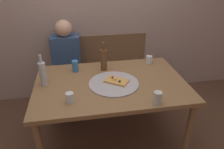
{
  "coord_description": "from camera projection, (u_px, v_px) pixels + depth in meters",
  "views": [
    {
      "loc": [
        -0.29,
        -1.76,
        1.78
      ],
      "look_at": [
        0.02,
        0.06,
        0.79
      ],
      "focal_mm": 33.63,
      "sensor_mm": 36.0,
      "label": 1
    }
  ],
  "objects": [
    {
      "name": "beer_bottle",
      "position": [
        104.0,
        60.0,
        2.24
      ],
      "size": [
        0.07,
        0.07,
        0.31
      ],
      "color": "brown",
      "rests_on": "dining_table"
    },
    {
      "name": "dining_table",
      "position": [
        111.0,
        88.0,
        2.1
      ],
      "size": [
        1.47,
        0.96,
        0.74
      ],
      "color": "olive",
      "rests_on": "ground_plane"
    },
    {
      "name": "chair_right",
      "position": [
        131.0,
        62.0,
        3.0
      ],
      "size": [
        0.44,
        0.44,
        0.9
      ],
      "rotation": [
        0.0,
        0.0,
        3.14
      ],
      "color": "brown",
      "rests_on": "ground_plane"
    },
    {
      "name": "soda_can",
      "position": [
        75.0,
        66.0,
        2.24
      ],
      "size": [
        0.07,
        0.07,
        0.12
      ],
      "primitive_type": "cylinder",
      "color": "#337AC1",
      "rests_on": "dining_table"
    },
    {
      "name": "tumbler_far",
      "position": [
        70.0,
        98.0,
        1.75
      ],
      "size": [
        0.07,
        0.07,
        0.09
      ],
      "primitive_type": "cylinder",
      "color": "silver",
      "rests_on": "dining_table"
    },
    {
      "name": "guest_in_sweater",
      "position": [
        67.0,
        63.0,
        2.68
      ],
      "size": [
        0.36,
        0.56,
        1.17
      ],
      "rotation": [
        0.0,
        0.0,
        3.14
      ],
      "color": "navy",
      "rests_on": "ground_plane"
    },
    {
      "name": "chair_middle",
      "position": [
        101.0,
        64.0,
        2.94
      ],
      "size": [
        0.44,
        0.44,
        0.9
      ],
      "rotation": [
        0.0,
        0.0,
        3.14
      ],
      "color": "brown",
      "rests_on": "ground_plane"
    },
    {
      "name": "ground_plane",
      "position": [
        111.0,
        137.0,
        2.41
      ],
      "size": [
        8.0,
        8.0,
        0.0
      ],
      "primitive_type": "plane",
      "color": "#513828"
    },
    {
      "name": "pizza_slice_last",
      "position": [
        116.0,
        81.0,
        2.04
      ],
      "size": [
        0.25,
        0.23,
        0.05
      ],
      "color": "tan",
      "rests_on": "pizza_tray"
    },
    {
      "name": "pizza_tray",
      "position": [
        114.0,
        83.0,
        2.03
      ],
      "size": [
        0.48,
        0.48,
        0.01
      ],
      "primitive_type": "cylinder",
      "color": "#ADADB2",
      "rests_on": "dining_table"
    },
    {
      "name": "wine_glass",
      "position": [
        158.0,
        98.0,
        1.73
      ],
      "size": [
        0.07,
        0.07,
        0.11
      ],
      "primitive_type": "cylinder",
      "color": "#B7C6BC",
      "rests_on": "dining_table"
    },
    {
      "name": "chair_left",
      "position": [
        68.0,
        67.0,
        2.87
      ],
      "size": [
        0.44,
        0.44,
        0.9
      ],
      "rotation": [
        0.0,
        0.0,
        3.14
      ],
      "color": "brown",
      "rests_on": "ground_plane"
    },
    {
      "name": "back_wall",
      "position": [
        97.0,
        4.0,
        2.71
      ],
      "size": [
        6.0,
        0.1,
        2.6
      ],
      "primitive_type": "cube",
      "color": "gray",
      "rests_on": "ground_plane"
    },
    {
      "name": "tumbler_near",
      "position": [
        149.0,
        60.0,
        2.42
      ],
      "size": [
        0.07,
        0.07,
        0.09
      ],
      "primitive_type": "cylinder",
      "color": "silver",
      "rests_on": "dining_table"
    },
    {
      "name": "wine_bottle",
      "position": [
        43.0,
        74.0,
        1.96
      ],
      "size": [
        0.06,
        0.06,
        0.31
      ],
      "color": "#B2BCC1",
      "rests_on": "dining_table"
    }
  ]
}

